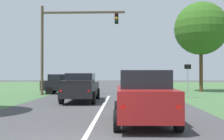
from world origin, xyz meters
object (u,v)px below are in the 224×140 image
at_px(pickup_truck_lead, 81,87).
at_px(keep_moving_sign, 188,75).
at_px(oak_tree_right, 201,29).
at_px(red_suv_near, 143,96).
at_px(traffic_light, 63,36).
at_px(crossing_suv_far, 66,83).

xyz_separation_m(pickup_truck_lead, keep_moving_sign, (7.77, 2.75, 0.78)).
relative_size(keep_moving_sign, oak_tree_right, 0.30).
height_order(red_suv_near, oak_tree_right, oak_tree_right).
relative_size(red_suv_near, oak_tree_right, 0.48).
bearing_deg(pickup_truck_lead, traffic_light, 113.74).
bearing_deg(oak_tree_right, pickup_truck_lead, -136.64).
xyz_separation_m(oak_tree_right, crossing_suv_far, (-13.45, -3.19, -5.61)).
height_order(traffic_light, oak_tree_right, oak_tree_right).
bearing_deg(oak_tree_right, traffic_light, -159.39).
relative_size(red_suv_near, crossing_suv_far, 0.99).
distance_m(oak_tree_right, crossing_suv_far, 14.92).
xyz_separation_m(pickup_truck_lead, crossing_suv_far, (-2.48, 7.17, -0.03)).
relative_size(red_suv_near, keep_moving_sign, 1.64).
bearing_deg(keep_moving_sign, pickup_truck_lead, -160.53).
bearing_deg(crossing_suv_far, oak_tree_right, 13.32).
bearing_deg(keep_moving_sign, oak_tree_right, 67.20).
relative_size(pickup_truck_lead, oak_tree_right, 0.59).
relative_size(keep_moving_sign, crossing_suv_far, 0.61).
bearing_deg(red_suv_near, keep_moving_sign, 68.53).
relative_size(pickup_truck_lead, keep_moving_sign, 1.98).
xyz_separation_m(red_suv_near, crossing_suv_far, (-6.04, 15.13, -0.09)).
relative_size(pickup_truck_lead, crossing_suv_far, 1.20).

